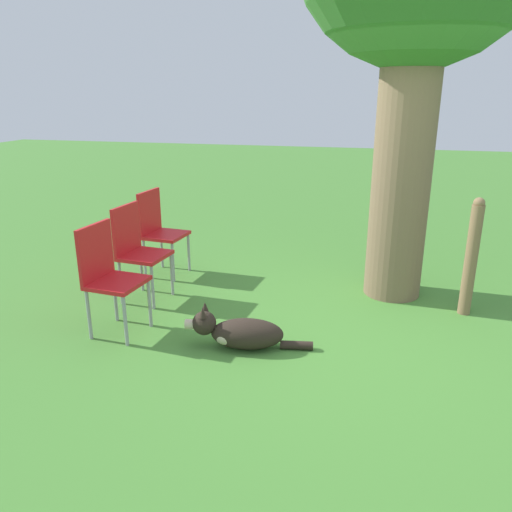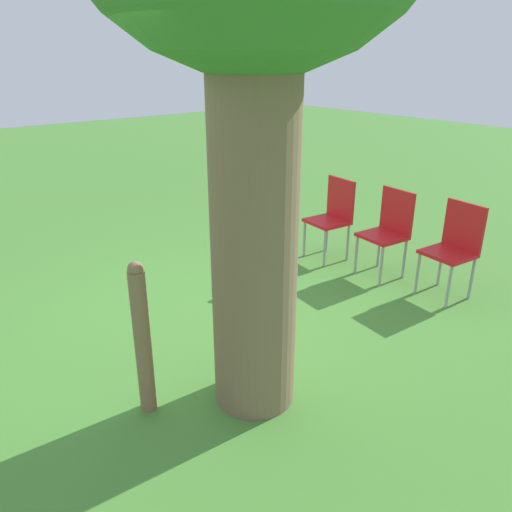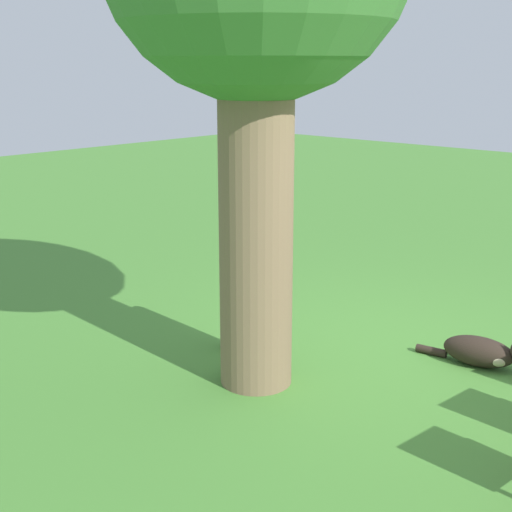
% 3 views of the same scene
% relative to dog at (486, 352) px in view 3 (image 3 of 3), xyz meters
% --- Properties ---
extents(ground_plane, '(30.00, 30.00, 0.00)m').
position_rel_dog_xyz_m(ground_plane, '(0.94, 0.56, -0.14)').
color(ground_plane, '#478433').
extents(dog, '(1.05, 0.38, 0.37)m').
position_rel_dog_xyz_m(dog, '(0.00, 0.00, 0.00)').
color(dog, '#2D231C').
rests_on(dog, ground_plane).
extents(fence_post, '(0.11, 0.11, 1.12)m').
position_rel_dog_xyz_m(fence_post, '(1.91, 1.15, 0.43)').
color(fence_post, '#846647').
rests_on(fence_post, ground_plane).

